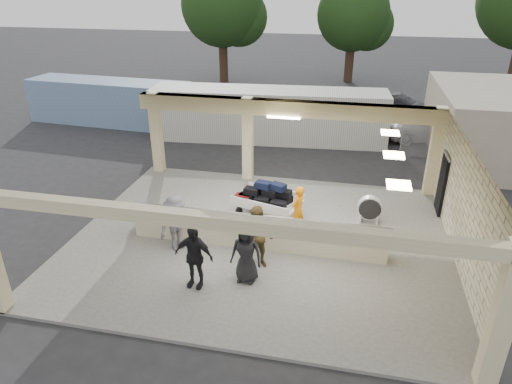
% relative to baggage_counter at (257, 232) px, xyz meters
% --- Properties ---
extents(ground, '(120.00, 120.00, 0.00)m').
position_rel_baggage_counter_xyz_m(ground, '(0.00, 0.50, -0.59)').
color(ground, '#242426').
rests_on(ground, ground).
extents(pavilion, '(12.01, 10.00, 3.55)m').
position_rel_baggage_counter_xyz_m(pavilion, '(0.21, 1.16, 0.76)').
color(pavilion, '#615F5A').
rests_on(pavilion, ground).
extents(baggage_counter, '(8.20, 0.58, 0.98)m').
position_rel_baggage_counter_xyz_m(baggage_counter, '(0.00, 0.00, 0.00)').
color(baggage_counter, beige).
rests_on(baggage_counter, pavilion).
extents(luggage_cart, '(2.52, 1.93, 1.30)m').
position_rel_baggage_counter_xyz_m(luggage_cart, '(-0.10, 2.04, 0.21)').
color(luggage_cart, white).
rests_on(luggage_cart, pavilion).
extents(drum_fan, '(0.85, 0.47, 0.95)m').
position_rel_baggage_counter_xyz_m(drum_fan, '(3.49, 2.41, 0.02)').
color(drum_fan, white).
rests_on(drum_fan, pavilion).
extents(baggage_handler, '(0.57, 0.70, 1.69)m').
position_rel_baggage_counter_xyz_m(baggage_handler, '(1.14, 1.08, 0.36)').
color(baggage_handler, orange).
rests_on(baggage_handler, pavilion).
extents(passenger_a, '(0.95, 0.46, 1.91)m').
position_rel_baggage_counter_xyz_m(passenger_a, '(0.27, -1.04, 0.47)').
color(passenger_a, brown).
rests_on(passenger_a, pavilion).
extents(passenger_b, '(1.13, 0.50, 1.87)m').
position_rel_baggage_counter_xyz_m(passenger_b, '(-1.23, -2.35, 0.45)').
color(passenger_b, black).
rests_on(passenger_b, pavilion).
extents(passenger_c, '(1.01, 1.21, 1.83)m').
position_rel_baggage_counter_xyz_m(passenger_c, '(-2.38, -0.68, 0.43)').
color(passenger_c, '#4F4E54').
rests_on(passenger_c, pavilion).
extents(passenger_d, '(0.89, 0.41, 1.79)m').
position_rel_baggage_counter_xyz_m(passenger_d, '(0.10, -1.82, 0.41)').
color(passenger_d, black).
rests_on(passenger_d, pavilion).
extents(car_white_a, '(5.15, 3.47, 1.35)m').
position_rel_baggage_counter_xyz_m(car_white_a, '(6.72, 12.57, 0.09)').
color(car_white_a, silver).
rests_on(car_white_a, ground).
extents(car_white_b, '(4.28, 2.17, 1.29)m').
position_rel_baggage_counter_xyz_m(car_white_b, '(10.24, 13.64, 0.06)').
color(car_white_b, silver).
rests_on(car_white_b, ground).
extents(car_dark, '(4.34, 2.89, 1.37)m').
position_rel_baggage_counter_xyz_m(car_dark, '(5.30, 16.45, 0.10)').
color(car_dark, black).
rests_on(car_dark, ground).
extents(container_white, '(12.30, 3.33, 2.63)m').
position_rel_baggage_counter_xyz_m(container_white, '(-1.69, 10.75, 0.73)').
color(container_white, silver).
rests_on(container_white, ground).
extents(container_blue, '(9.65, 2.94, 2.47)m').
position_rel_baggage_counter_xyz_m(container_blue, '(-11.27, 11.74, 0.65)').
color(container_blue, '#7397B9').
rests_on(container_blue, ground).
extents(tree_left, '(6.60, 6.30, 9.00)m').
position_rel_baggage_counter_xyz_m(tree_left, '(-7.68, 24.66, 5.00)').
color(tree_left, '#382619').
rests_on(tree_left, ground).
extents(tree_mid, '(6.00, 5.60, 8.00)m').
position_rel_baggage_counter_xyz_m(tree_mid, '(2.32, 26.66, 4.38)').
color(tree_mid, '#382619').
rests_on(tree_mid, ground).
extents(adjacent_building, '(6.00, 8.00, 3.20)m').
position_rel_baggage_counter_xyz_m(adjacent_building, '(9.50, 10.50, 1.01)').
color(adjacent_building, '#B4A78F').
rests_on(adjacent_building, ground).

